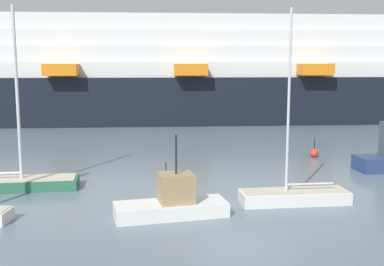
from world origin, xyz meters
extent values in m
plane|color=slate|center=(0.00, 0.00, 0.00)|extent=(600.00, 600.00, 0.00)
cube|color=white|center=(4.15, 5.59, 0.30)|extent=(5.47, 1.68, 0.61)
cube|color=beige|center=(4.15, 5.59, 0.63)|extent=(5.25, 1.55, 0.04)
cylinder|color=silver|center=(3.71, 5.58, 5.11)|extent=(0.13, 0.13, 9.01)
cylinder|color=silver|center=(4.94, 5.60, 0.96)|extent=(2.45, 0.13, 0.10)
cube|color=#2D6B51|center=(-10.73, 9.77, 0.30)|extent=(7.35, 2.07, 0.59)
cube|color=beige|center=(-10.73, 9.77, 0.61)|extent=(7.05, 1.92, 0.04)
cylinder|color=silver|center=(-10.15, 9.79, 5.34)|extent=(0.18, 0.18, 9.49)
cube|color=white|center=(-2.17, 4.19, 0.32)|extent=(5.37, 2.52, 0.65)
cube|color=#A3845B|center=(-1.92, 4.23, 1.32)|extent=(1.73, 1.58, 1.33)
cylinder|color=#262626|center=(-1.92, 4.23, 2.89)|extent=(0.10, 0.10, 1.81)
sphere|color=red|center=(9.36, 16.73, 0.32)|extent=(0.64, 0.64, 0.64)
cylinder|color=black|center=(9.36, 16.73, 1.06)|extent=(0.06, 0.06, 0.84)
sphere|color=orange|center=(-2.06, 10.32, 0.30)|extent=(0.60, 0.60, 0.60)
cylinder|color=black|center=(-2.06, 10.32, 0.92)|extent=(0.06, 0.06, 0.65)
cube|color=black|center=(-11.46, 41.85, 2.68)|extent=(97.90, 17.16, 5.36)
cube|color=white|center=(-11.46, 41.85, 6.24)|extent=(90.04, 15.25, 1.75)
cube|color=white|center=(-11.46, 41.85, 7.99)|extent=(84.64, 14.33, 1.75)
cube|color=white|center=(-11.46, 41.85, 9.75)|extent=(79.24, 13.42, 1.75)
cube|color=white|center=(-11.46, 41.85, 11.50)|extent=(73.84, 12.50, 1.75)
cube|color=orange|center=(-11.71, 34.76, 6.24)|extent=(3.61, 2.85, 1.23)
cube|color=orange|center=(1.92, 34.27, 6.24)|extent=(3.61, 2.85, 1.23)
cube|color=orange|center=(15.56, 33.77, 6.24)|extent=(3.61, 2.85, 1.23)
camera|label=1|loc=(-3.49, -16.96, 7.05)|focal=44.54mm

